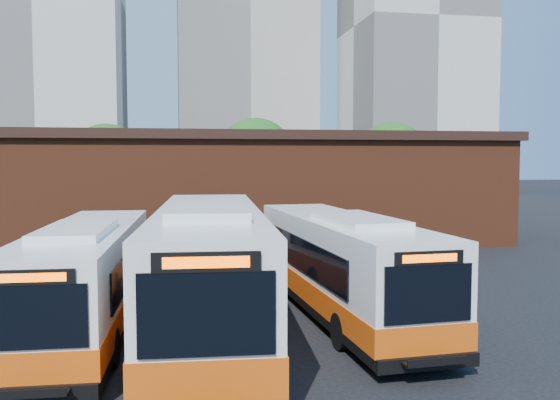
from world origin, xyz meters
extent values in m
plane|color=black|center=(0.00, 0.00, 0.00)|extent=(220.00, 220.00, 0.00)
cube|color=white|center=(-7.29, 1.39, 1.65)|extent=(2.78, 11.21, 2.64)
cube|color=#DC500D|center=(-7.29, 1.39, 0.88)|extent=(2.83, 11.26, 0.65)
cube|color=black|center=(-7.29, 1.39, 0.42)|extent=(2.82, 11.25, 0.23)
cube|color=black|center=(-7.50, -4.20, 1.90)|extent=(2.01, 0.13, 1.25)
cube|color=black|center=(-7.50, -4.21, 2.67)|extent=(1.58, 0.11, 0.30)
cube|color=#FF5905|center=(-7.50, -4.24, 2.67)|extent=(1.25, 0.07, 0.17)
cube|color=black|center=(-7.50, -4.26, 0.42)|extent=(2.37, 0.22, 0.30)
cube|color=black|center=(-7.51, -4.47, 0.51)|extent=(1.36, 0.40, 0.06)
cube|color=black|center=(-7.51, -4.64, 0.58)|extent=(1.35, 0.09, 0.17)
cube|color=black|center=(-8.48, 1.80, 1.90)|extent=(0.37, 8.68, 0.97)
cube|color=black|center=(-6.07, 1.71, 1.90)|extent=(0.37, 8.68, 0.97)
cube|color=white|center=(-7.34, 0.00, 3.06)|extent=(1.75, 3.95, 0.20)
cylinder|color=black|center=(-8.48, -1.72, 0.46)|extent=(0.33, 0.94, 0.93)
cylinder|color=black|center=(-6.34, -1.81, 0.46)|extent=(0.33, 0.94, 0.93)
cylinder|color=black|center=(-8.25, 4.39, 0.46)|extent=(0.33, 0.94, 0.93)
cylinder|color=black|center=(-6.11, 4.31, 0.46)|extent=(0.33, 0.94, 0.93)
cube|color=white|center=(-3.89, 0.72, 1.94)|extent=(3.61, 13.30, 3.12)
cube|color=#DC500D|center=(-3.89, 0.72, 1.04)|extent=(3.67, 13.35, 0.77)
cube|color=black|center=(-3.89, 0.72, 0.49)|extent=(3.66, 13.34, 0.27)
cube|color=black|center=(-4.31, -5.87, 2.25)|extent=(2.37, 0.21, 1.48)
cube|color=black|center=(-4.31, -5.88, 3.16)|extent=(1.86, 0.18, 0.35)
cube|color=#FF5905|center=(-4.31, -5.92, 3.16)|extent=(1.48, 0.11, 0.20)
cube|color=black|center=(-5.29, 1.25, 2.25)|extent=(0.70, 10.24, 1.15)
cube|color=black|center=(-2.44, 1.07, 2.25)|extent=(0.70, 10.24, 1.15)
cube|color=white|center=(-3.99, -0.92, 3.62)|extent=(2.18, 4.71, 0.24)
cylinder|color=black|center=(-5.39, -2.92, 0.55)|extent=(0.42, 1.12, 1.10)
cylinder|color=black|center=(-2.86, -3.07, 0.55)|extent=(0.42, 1.12, 1.10)
cylinder|color=black|center=(-4.94, 4.30, 0.55)|extent=(0.42, 1.12, 1.10)
cylinder|color=black|center=(-2.41, 4.14, 0.55)|extent=(0.42, 1.12, 1.10)
cube|color=white|center=(0.26, 1.82, 1.70)|extent=(3.14, 11.61, 2.73)
cube|color=#DC500D|center=(0.26, 1.82, 0.91)|extent=(3.19, 11.66, 0.67)
cube|color=black|center=(0.26, 1.82, 0.43)|extent=(3.18, 11.65, 0.24)
cube|color=black|center=(0.62, -3.94, 1.96)|extent=(2.07, 0.18, 1.29)
cube|color=black|center=(0.62, -3.94, 2.76)|extent=(1.63, 0.16, 0.31)
cube|color=#FF5905|center=(0.62, -3.98, 2.76)|extent=(1.29, 0.10, 0.17)
cube|color=black|center=(0.62, -3.99, 0.43)|extent=(2.44, 0.28, 0.31)
cube|color=black|center=(0.63, -4.21, 0.53)|extent=(1.41, 0.45, 0.06)
cube|color=black|center=(0.64, -4.38, 0.59)|extent=(1.39, 0.12, 0.17)
cube|color=black|center=(-1.00, 2.13, 1.96)|extent=(0.60, 8.94, 1.00)
cube|color=black|center=(1.48, 2.28, 1.96)|extent=(0.60, 8.94, 1.00)
cube|color=white|center=(0.35, 0.39, 3.16)|extent=(1.90, 4.11, 0.21)
cylinder|color=black|center=(-0.64, -1.49, 0.48)|extent=(0.36, 0.97, 0.96)
cylinder|color=black|center=(1.56, -1.36, 0.48)|extent=(0.36, 0.97, 0.96)
cylinder|color=black|center=(-1.03, 4.81, 0.48)|extent=(0.36, 0.97, 0.96)
cylinder|color=black|center=(1.18, 4.95, 0.48)|extent=(0.36, 0.97, 0.96)
imported|color=#131C38|center=(0.46, -1.47, 0.90)|extent=(0.56, 0.73, 1.80)
cube|color=maroon|center=(0.00, 20.00, 3.00)|extent=(28.00, 12.00, 6.00)
cube|color=black|center=(0.00, 20.00, 6.15)|extent=(28.60, 12.60, 0.50)
cube|color=black|center=(3.00, 13.97, 1.20)|extent=(1.20, 0.08, 2.40)
cylinder|color=#382314|center=(-10.00, 32.00, 1.35)|extent=(0.36, 0.36, 2.70)
sphere|color=#18561B|center=(-10.00, 32.00, 4.65)|extent=(6.00, 6.00, 6.00)
cylinder|color=#382314|center=(2.00, 34.00, 1.48)|extent=(0.36, 0.36, 2.95)
sphere|color=#18561B|center=(2.00, 34.00, 5.08)|extent=(6.56, 6.56, 6.56)
cylinder|color=#382314|center=(13.00, 31.00, 1.40)|extent=(0.36, 0.36, 2.81)
sphere|color=#18561B|center=(13.00, 31.00, 4.84)|extent=(6.24, 6.24, 6.24)
cube|color=#B3AEA4|center=(7.00, 86.00, 30.00)|extent=(22.00, 20.00, 60.00)
cube|color=beige|center=(30.00, 68.00, 24.00)|extent=(18.00, 18.00, 48.00)
camera|label=1|loc=(-4.82, -15.93, 4.91)|focal=38.00mm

